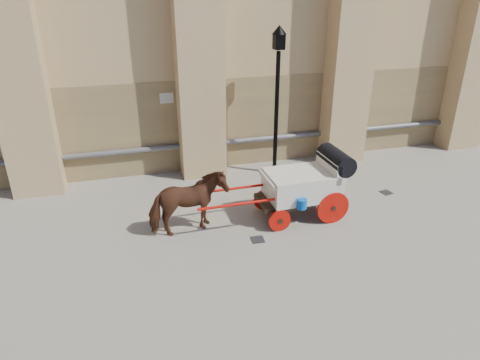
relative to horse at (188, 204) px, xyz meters
name	(u,v)px	position (x,y,z in m)	size (l,w,h in m)	color
ground	(267,221)	(2.07, -0.01, -0.80)	(90.00, 90.00, 0.00)	gray
horse	(188,204)	(0.00, 0.00, 0.00)	(0.86, 1.90, 1.60)	#59311C
carriage	(307,182)	(3.17, 0.05, 0.16)	(4.10, 1.46, 1.79)	black
street_lamp	(277,99)	(3.35, 2.97, 1.69)	(0.44, 0.44, 4.65)	black
drain_grate_near	(258,240)	(1.54, -0.81, -0.79)	(0.32, 0.32, 0.01)	black
drain_grate_far	(386,192)	(6.08, 0.63, -0.79)	(0.32, 0.32, 0.01)	black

